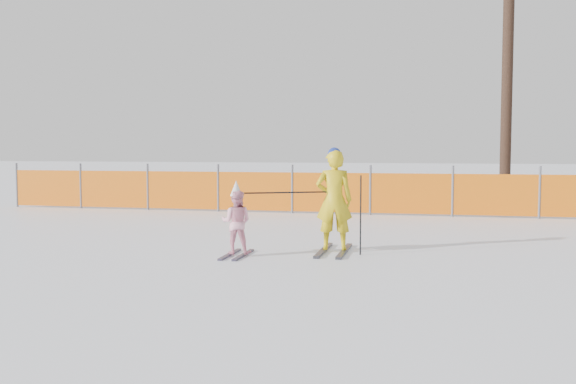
# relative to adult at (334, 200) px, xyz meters

# --- Properties ---
(ground) EXTENTS (120.00, 120.00, 0.00)m
(ground) POSITION_rel_adult_xyz_m (-0.65, -1.02, -0.84)
(ground) COLOR white
(ground) RESTS_ON ground
(adult) EXTENTS (0.63, 1.43, 1.69)m
(adult) POSITION_rel_adult_xyz_m (0.00, 0.00, 0.00)
(adult) COLOR black
(adult) RESTS_ON ground
(child) EXTENTS (0.51, 1.02, 1.18)m
(child) POSITION_rel_adult_xyz_m (-1.44, -0.68, -0.30)
(child) COLOR black
(child) RESTS_ON ground
(ski_poles) EXTENTS (1.79, 0.60, 1.26)m
(ski_poles) POSITION_rel_adult_xyz_m (-0.15, -0.27, -0.03)
(ski_poles) COLOR black
(ski_poles) RESTS_ON ground
(safety_fence) EXTENTS (14.98, 0.06, 1.25)m
(safety_fence) POSITION_rel_adult_xyz_m (-2.51, 5.86, -0.29)
(safety_fence) COLOR #595960
(safety_fence) RESTS_ON ground
(tree_trunks) EXTENTS (3.49, 1.31, 6.76)m
(tree_trunks) POSITION_rel_adult_xyz_m (4.72, 9.66, 2.47)
(tree_trunks) COLOR #311F16
(tree_trunks) RESTS_ON ground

